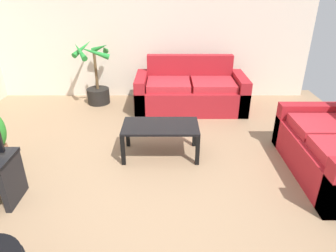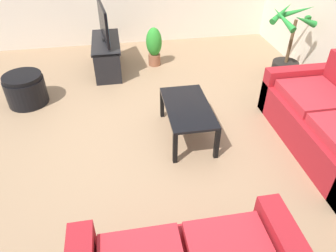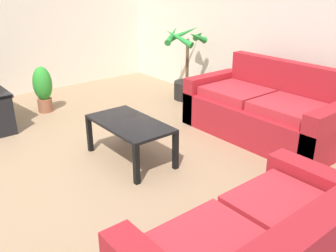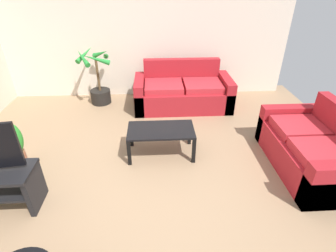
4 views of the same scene
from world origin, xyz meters
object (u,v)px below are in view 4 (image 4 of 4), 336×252
object	(u,v)px
potted_plant_small	(13,143)
couch_loveseat	(312,150)
potted_palm	(98,84)
couch_main	(183,93)
coffee_table	(161,133)

from	to	relation	value
potted_plant_small	couch_loveseat	bearing A→B (deg)	-4.40
potted_palm	potted_plant_small	distance (m)	2.18
couch_main	coffee_table	distance (m)	1.71
potted_palm	couch_loveseat	bearing A→B (deg)	-35.17
couch_main	potted_plant_small	distance (m)	3.11
couch_main	coffee_table	xyz separation A→B (m)	(-0.50, -1.63, 0.07)
couch_main	potted_plant_small	world-z (taller)	couch_main
potted_palm	couch_main	bearing A→B (deg)	-8.48
couch_loveseat	potted_palm	distance (m)	4.05
coffee_table	potted_plant_small	world-z (taller)	potted_plant_small
couch_main	potted_plant_small	xyz separation A→B (m)	(-2.57, -1.76, 0.06)
couch_main	potted_palm	distance (m)	1.75
potted_palm	potted_plant_small	bearing A→B (deg)	-112.71
coffee_table	potted_palm	xyz separation A→B (m)	(-1.23, 1.89, 0.05)
couch_loveseat	potted_palm	bearing A→B (deg)	144.83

